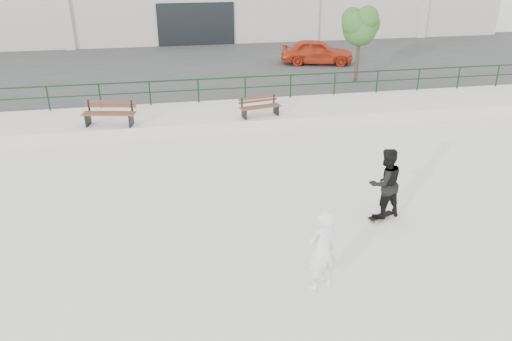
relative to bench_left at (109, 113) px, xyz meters
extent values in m
plane|color=silver|center=(4.47, -8.57, -0.94)|extent=(120.00, 120.00, 0.00)
cube|color=beige|center=(4.47, 0.93, -0.69)|extent=(30.00, 3.00, 0.50)
cube|color=#363636|center=(4.47, 9.43, -0.69)|extent=(60.00, 14.00, 0.50)
cylinder|color=#123217|center=(4.47, 2.23, 0.56)|extent=(28.00, 0.06, 0.06)
cylinder|color=#123217|center=(4.47, 2.23, 0.11)|extent=(28.00, 0.05, 0.05)
cylinder|color=#123217|center=(-2.53, 2.23, 0.06)|extent=(0.06, 0.06, 1.00)
cylinder|color=#123217|center=(-0.53, 2.23, 0.06)|extent=(0.06, 0.06, 1.00)
cylinder|color=#123217|center=(1.47, 2.23, 0.06)|extent=(0.06, 0.06, 1.00)
cylinder|color=#123217|center=(3.47, 2.23, 0.06)|extent=(0.06, 0.06, 1.00)
cylinder|color=#123217|center=(5.47, 2.23, 0.06)|extent=(0.06, 0.06, 1.00)
cylinder|color=#123217|center=(7.47, 2.23, 0.06)|extent=(0.06, 0.06, 1.00)
cylinder|color=#123217|center=(9.47, 2.23, 0.06)|extent=(0.06, 0.06, 1.00)
cylinder|color=#123217|center=(11.47, 2.23, 0.06)|extent=(0.06, 0.06, 1.00)
cylinder|color=#123217|center=(13.47, 2.23, 0.06)|extent=(0.06, 0.06, 1.00)
cylinder|color=#123217|center=(15.47, 2.23, 0.06)|extent=(0.06, 0.06, 1.00)
cylinder|color=#123217|center=(17.47, 2.23, 0.06)|extent=(0.06, 0.06, 1.00)
cube|color=black|center=(4.47, 15.38, 0.66)|extent=(5.00, 0.15, 3.20)
cube|color=#B6AFA4|center=(-3.53, 15.33, 2.16)|extent=(0.60, 0.25, 6.20)
cube|color=#B6AFA4|center=(12.47, 15.33, 2.16)|extent=(0.60, 0.25, 6.20)
cube|color=brown|center=(-0.05, -0.26, 0.02)|extent=(1.91, 0.53, 0.04)
cube|color=brown|center=(-0.01, -0.07, 0.02)|extent=(1.91, 0.53, 0.04)
cube|color=brown|center=(0.03, 0.12, 0.02)|extent=(1.91, 0.53, 0.04)
cube|color=brown|center=(0.04, 0.20, 0.22)|extent=(1.89, 0.44, 0.11)
cube|color=brown|center=(0.04, 0.20, 0.37)|extent=(1.89, 0.44, 0.11)
cube|color=black|center=(-0.80, 0.10, -0.21)|extent=(0.17, 0.54, 0.45)
cube|color=black|center=(-0.74, 0.37, 0.22)|extent=(0.07, 0.07, 0.45)
cube|color=black|center=(0.77, -0.23, -0.21)|extent=(0.17, 0.54, 0.45)
cube|color=black|center=(0.83, 0.04, 0.22)|extent=(0.07, 0.07, 0.45)
cube|color=brown|center=(5.70, -0.23, -0.05)|extent=(1.61, 0.43, 0.04)
cube|color=brown|center=(5.67, -0.07, -0.05)|extent=(1.61, 0.43, 0.04)
cube|color=brown|center=(5.64, 0.09, -0.05)|extent=(1.61, 0.43, 0.04)
cube|color=brown|center=(5.62, 0.16, 0.12)|extent=(1.59, 0.36, 0.09)
cube|color=brown|center=(5.62, 0.16, 0.24)|extent=(1.59, 0.36, 0.09)
cube|color=black|center=(5.01, -0.21, -0.25)|extent=(0.14, 0.45, 0.38)
cube|color=black|center=(4.96, 0.02, 0.12)|extent=(0.06, 0.05, 0.38)
cube|color=black|center=(6.33, 0.06, -0.25)|extent=(0.14, 0.45, 0.38)
cube|color=black|center=(6.28, 0.29, 0.12)|extent=(0.06, 0.05, 0.38)
cylinder|color=#4E3927|center=(11.33, 4.44, 0.63)|extent=(0.18, 0.18, 2.15)
sphere|color=#355C22|center=(11.33, 4.44, 2.06)|extent=(1.61, 1.61, 1.61)
sphere|color=#355C22|center=(11.78, 4.70, 2.24)|extent=(1.25, 1.25, 1.25)
sphere|color=#355C22|center=(10.97, 4.26, 2.33)|extent=(1.16, 1.16, 1.16)
sphere|color=#355C22|center=(11.51, 4.08, 2.60)|extent=(1.07, 1.07, 1.07)
sphere|color=#355C22|center=(11.06, 4.79, 2.51)|extent=(0.98, 0.98, 0.98)
imported|color=#B12D15|center=(10.59, 8.50, 0.24)|extent=(4.24, 2.51, 1.35)
cube|color=black|center=(7.43, -7.62, -0.85)|extent=(0.80, 0.45, 0.02)
cube|color=brown|center=(7.43, -7.62, -0.87)|extent=(0.80, 0.45, 0.01)
cube|color=gray|center=(7.19, -7.71, -0.89)|extent=(0.11, 0.17, 0.03)
cube|color=gray|center=(7.68, -7.53, -0.89)|extent=(0.11, 0.17, 0.03)
cylinder|color=beige|center=(7.22, -7.80, -0.91)|extent=(0.06, 0.04, 0.06)
cylinder|color=beige|center=(7.16, -7.62, -0.91)|extent=(0.06, 0.04, 0.06)
cylinder|color=beige|center=(7.71, -7.62, -0.91)|extent=(0.06, 0.04, 0.06)
cylinder|color=beige|center=(7.64, -7.44, -0.91)|extent=(0.06, 0.04, 0.06)
imported|color=black|center=(7.43, -7.62, 0.10)|extent=(1.03, 0.87, 1.90)
imported|color=white|center=(4.96, -10.12, -0.02)|extent=(0.77, 0.61, 1.85)
camera|label=1|loc=(2.01, -18.31, 5.72)|focal=35.00mm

